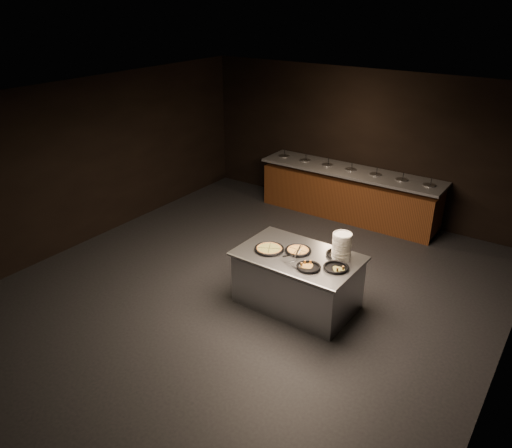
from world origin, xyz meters
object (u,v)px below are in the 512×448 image
(plate_stack, at_px, (342,247))
(pan_cheese_whole, at_px, (298,250))
(serving_counter, at_px, (297,281))
(pan_veggie_whole, at_px, (269,249))

(plate_stack, distance_m, pan_cheese_whole, 0.64)
(serving_counter, height_order, plate_stack, plate_stack)
(pan_veggie_whole, xyz_separation_m, pan_cheese_whole, (0.37, 0.20, -0.00))
(serving_counter, xyz_separation_m, plate_stack, (0.54, 0.23, 0.62))
(plate_stack, relative_size, pan_veggie_whole, 0.90)
(pan_veggie_whole, bearing_deg, pan_cheese_whole, 28.26)
(serving_counter, distance_m, pan_cheese_whole, 0.46)
(serving_counter, relative_size, pan_veggie_whole, 4.05)
(plate_stack, xyz_separation_m, pan_cheese_whole, (-0.60, -0.15, -0.17))
(pan_cheese_whole, bearing_deg, pan_veggie_whole, -151.74)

